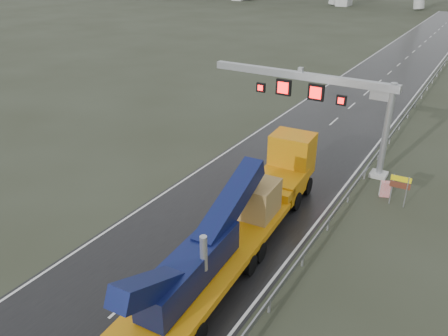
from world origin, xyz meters
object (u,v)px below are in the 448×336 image
Objects in this scene: sign_gantry at (325,95)px; heavy_haul_truck at (244,215)px; striped_barrier at (385,189)px; exit_sign_pair at (400,185)px.

sign_gantry reaches higher than heavy_haul_truck.
sign_gantry is 8.29m from striped_barrier.
heavy_haul_truck is 11.28m from exit_sign_pair.
heavy_haul_truck is 19.06× the size of striped_barrier.
sign_gantry is at bearing 132.20° from striped_barrier.
heavy_haul_truck is 9.75× the size of exit_sign_pair.
striped_barrier is (5.90, -2.91, -5.05)m from sign_gantry.
exit_sign_pair reaches higher than striped_barrier.
sign_gantry is 13.40m from heavy_haul_truck.
sign_gantry is 0.69× the size of heavy_haul_truck.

